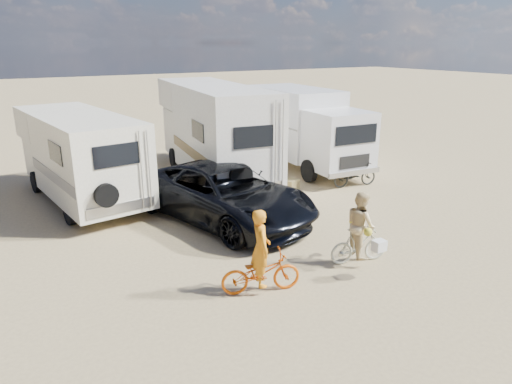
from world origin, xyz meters
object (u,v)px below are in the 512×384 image
dark_suv (225,193)px  bike_parked (355,174)px  rider_man (261,256)px  rv_left (80,158)px  bike_woman (359,245)px  bike_man (261,273)px  rv_main (214,133)px  rider_woman (360,231)px  box_truck (305,129)px  crate (290,185)px  cooler (220,208)px

dark_suv → bike_parked: dark_suv is taller
rider_man → rv_left: bearing=31.0°
bike_woman → bike_man: bearing=103.7°
rv_main → bike_man: (-2.93, -8.26, -1.34)m
rv_main → bike_woman: 8.38m
rider_woman → box_truck: bearing=-14.3°
bike_woman → crate: bearing=-4.8°
rv_main → rider_woman: (-0.20, -8.27, -0.99)m
rv_main → crate: 3.57m
rider_woman → rider_man: bearing=103.7°
rv_main → dark_suv: rv_main is taller
bike_woman → rider_man: 2.76m
rv_left → dark_suv: 5.18m
rv_main → box_truck: rv_main is taller
box_truck → rider_man: size_ratio=3.99×
dark_suv → bike_parked: (5.62, 0.59, -0.37)m
box_truck → crate: 3.64m
rv_left → bike_man: (1.96, -8.13, -0.99)m
rider_woman → rv_left: bearing=43.8°
rv_main → box_truck: bearing=2.9°
box_truck → crate: bearing=-130.5°
bike_parked → cooler: size_ratio=3.52×
dark_suv → rider_woman: bearing=-85.2°
rv_main → rv_left: rv_main is taller
bike_man → crate: (4.61, 5.55, -0.25)m
rider_man → cooler: (1.35, 4.63, -0.64)m
bike_man → rider_woman: 2.75m
rv_main → bike_parked: bearing=-34.3°
cooler → dark_suv: bearing=-89.1°
dark_suv → crate: 3.69m
box_truck → dark_suv: 6.91m
bike_parked → crate: (-2.27, 0.83, -0.26)m
rv_left → bike_woman: rv_left is taller
bike_man → rider_man: size_ratio=1.01×
dark_suv → cooler: size_ratio=12.11×
rv_left → rider_man: rv_left is taller
bike_parked → crate: size_ratio=3.58×
rider_man → crate: size_ratio=3.48×
dark_suv → crate: size_ratio=12.33×
rv_main → box_truck: 4.07m
rv_left → crate: 7.17m
rider_man → cooler: bearing=1.3°
rv_main → cooler: bearing=-106.0°
bike_man → crate: bearing=-22.3°
rider_woman → bike_parked: 6.30m
bike_woman → rider_woman: bearing=-76.1°
bike_man → rider_woman: (2.73, -0.01, 0.35)m
rider_man → cooler: 4.86m
bike_woman → box_truck: bearing=-14.3°
rv_main → box_truck: size_ratio=1.17×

